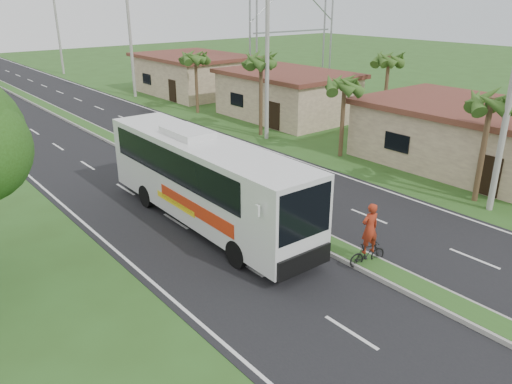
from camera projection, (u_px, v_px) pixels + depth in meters
ground at (420, 291)px, 16.70m from camera, size 180.00×180.00×0.00m
road_asphalt at (142, 154)px, 31.13m from camera, size 14.00×160.00×0.02m
median_strip at (142, 153)px, 31.10m from camera, size 1.20×160.00×0.18m
lane_edge_left at (31, 177)px, 27.20m from camera, size 0.12×160.00×0.01m
lane_edge_right at (229, 137)px, 35.07m from camera, size 0.12×160.00×0.01m
shop_near at (475, 135)px, 28.60m from camera, size 8.60×12.60×3.52m
shop_mid at (287, 94)px, 40.12m from camera, size 7.60×10.60×3.67m
shop_far at (193, 74)px, 50.20m from camera, size 8.60×11.60×3.82m
palm_verge_a at (491, 103)px, 22.42m from camera, size 2.40×2.40×5.45m
palm_verge_b at (345, 85)px, 29.29m from camera, size 2.40×2.40×5.05m
palm_verge_c at (261, 61)px, 33.71m from camera, size 2.40×2.40×5.85m
palm_verge_d at (195, 58)px, 40.71m from camera, size 2.40×2.40×5.25m
palm_behind_shop at (389, 60)px, 36.00m from camera, size 2.40×2.40×5.65m
utility_pole_a at (512, 86)px, 21.06m from camera, size 1.60×0.28×11.00m
utility_pole_b at (267, 45)px, 32.38m from camera, size 3.20×0.28×12.00m
utility_pole_c at (130, 36)px, 47.04m from camera, size 1.60×0.28×11.00m
utility_pole_d at (58, 29)px, 61.57m from camera, size 1.60×0.28×10.50m
billboard_lattice at (293, 22)px, 48.78m from camera, size 10.18×1.18×12.07m
coach_bus_main at (204, 176)px, 20.97m from camera, size 2.78×12.30×3.96m
motorcyclist at (369, 242)px, 17.96m from camera, size 1.60×0.77×2.46m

